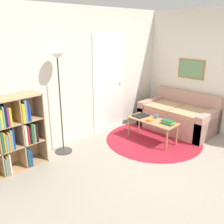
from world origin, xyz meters
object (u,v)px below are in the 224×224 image
object	(u,v)px
coffee_table	(152,122)
laptop	(141,116)
bookshelf	(6,136)
couch	(179,117)
floor_lamp	(59,77)
bowl	(150,120)
cup	(156,116)

from	to	relation	value
coffee_table	laptop	size ratio (longest dim) A/B	3.08
bookshelf	couch	bearing A→B (deg)	-15.18
floor_lamp	bookshelf	bearing A→B (deg)	177.33
bowl	bookshelf	bearing A→B (deg)	159.55
floor_lamp	coffee_table	world-z (taller)	floor_lamp
bookshelf	cup	world-z (taller)	bookshelf
floor_lamp	coffee_table	bearing A→B (deg)	-28.91
coffee_table	laptop	world-z (taller)	laptop
bowl	cup	xyz separation A→B (m)	(0.24, 0.02, 0.01)
cup	floor_lamp	bearing A→B (deg)	153.59
bookshelf	couch	distance (m)	3.65
coffee_table	bowl	distance (m)	0.12
bookshelf	floor_lamp	world-z (taller)	floor_lamp
couch	coffee_table	xyz separation A→B (m)	(-0.96, 0.04, 0.11)
floor_lamp	bowl	xyz separation A→B (m)	(1.47, -0.87, -0.94)
couch	coffee_table	size ratio (longest dim) A/B	1.55
coffee_table	bowl	size ratio (longest dim) A/B	8.72
laptop	cup	world-z (taller)	cup
couch	cup	size ratio (longest dim) A/B	19.50
bookshelf	bowl	size ratio (longest dim) A/B	10.27
bookshelf	coffee_table	distance (m)	2.71
bookshelf	floor_lamp	distance (m)	1.27
floor_lamp	laptop	distance (m)	1.93
bookshelf	laptop	bearing A→B (deg)	-12.97
laptop	bowl	xyz separation A→B (m)	(-0.12, -0.32, 0.01)
couch	coffee_table	world-z (taller)	couch
couch	laptop	xyz separation A→B (m)	(-0.93, 0.36, 0.17)
floor_lamp	bowl	bearing A→B (deg)	-30.60
coffee_table	floor_lamp	bearing A→B (deg)	151.09
bookshelf	laptop	distance (m)	2.64
coffee_table	bookshelf	bearing A→B (deg)	160.35
couch	laptop	world-z (taller)	couch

